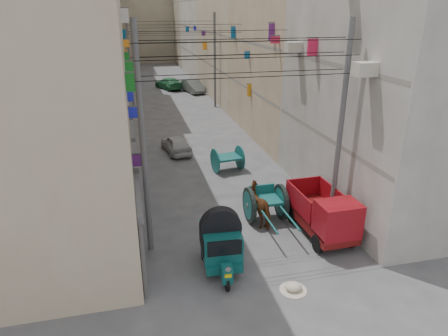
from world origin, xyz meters
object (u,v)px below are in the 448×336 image
object	(u,v)px
tonga_cart	(265,203)
feed_sack	(293,287)
mini_truck	(326,218)
distant_car_white	(176,144)
second_cart	(227,158)
horse	(261,205)
distant_car_green	(169,83)
auto_rickshaw	(221,242)
distant_car_grey	(193,86)

from	to	relation	value
tonga_cart	feed_sack	distance (m)	4.62
mini_truck	distant_car_white	distance (m)	12.08
second_cart	horse	world-z (taller)	horse
tonga_cart	distant_car_green	world-z (taller)	tonga_cart
auto_rickshaw	feed_sack	bearing A→B (deg)	-37.88
second_cart	feed_sack	bearing A→B (deg)	-100.26
distant_car_white	distant_car_grey	bearing A→B (deg)	-111.61
feed_sack	second_cart	bearing A→B (deg)	87.82
feed_sack	distant_car_white	xyz separation A→B (m)	(-1.95, 13.83, 0.41)
distant_car_white	distant_car_grey	distance (m)	19.14
tonga_cart	mini_truck	bearing A→B (deg)	-49.44
mini_truck	distant_car_grey	xyz separation A→B (m)	(-0.17, 29.98, -0.25)
distant_car_white	tonga_cart	bearing A→B (deg)	96.18
distant_car_green	mini_truck	bearing A→B (deg)	74.40
tonga_cart	second_cart	world-z (taller)	tonga_cart
second_cart	horse	size ratio (longest dim) A/B	0.91
horse	distant_car_green	bearing A→B (deg)	-104.00
auto_rickshaw	distant_car_white	size ratio (longest dim) A/B	0.76
auto_rickshaw	distant_car_white	bearing A→B (deg)	93.85
distant_car_white	feed_sack	bearing A→B (deg)	88.82
second_cart	feed_sack	xyz separation A→B (m)	(-0.39, -10.18, -0.58)
auto_rickshaw	second_cart	world-z (taller)	auto_rickshaw
second_cart	distant_car_grey	size ratio (longest dim) A/B	0.42
tonga_cart	distant_car_white	distance (m)	9.65
horse	distant_car_white	bearing A→B (deg)	-91.12
distant_car_white	distant_car_green	xyz separation A→B (m)	(1.80, 21.22, 0.07)
auto_rickshaw	second_cart	bearing A→B (deg)	78.39
distant_car_white	distant_car_green	size ratio (longest dim) A/B	0.76
distant_car_green	horse	bearing A→B (deg)	71.02
second_cart	horse	distance (m)	5.77
distant_car_grey	distant_car_green	size ratio (longest dim) A/B	0.95
auto_rickshaw	feed_sack	size ratio (longest dim) A/B	4.59
distant_car_green	second_cart	bearing A→B (deg)	71.28
second_cart	horse	bearing A→B (deg)	-98.21
tonga_cart	mini_truck	world-z (taller)	mini_truck
auto_rickshaw	horse	distance (m)	3.55
tonga_cart	distant_car_white	world-z (taller)	tonga_cart
second_cart	distant_car_grey	distance (m)	22.42
mini_truck	feed_sack	bearing A→B (deg)	-134.00
mini_truck	horse	bearing A→B (deg)	134.82
distant_car_grey	distant_car_green	distance (m)	3.42
auto_rickshaw	distant_car_grey	size ratio (longest dim) A/B	0.61
distant_car_white	distant_car_green	world-z (taller)	distant_car_green
second_cart	distant_car_white	distance (m)	4.35
auto_rickshaw	distant_car_green	world-z (taller)	auto_rickshaw
mini_truck	auto_rickshaw	bearing A→B (deg)	-170.72
mini_truck	second_cart	size ratio (longest dim) A/B	2.04
auto_rickshaw	distant_car_grey	xyz separation A→B (m)	(4.10, 30.80, -0.34)
tonga_cart	horse	distance (m)	0.27
distant_car_green	auto_rickshaw	bearing A→B (deg)	66.97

